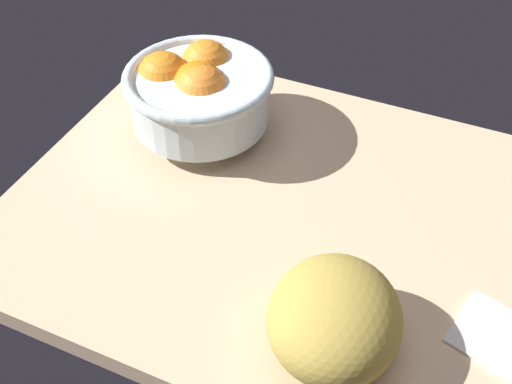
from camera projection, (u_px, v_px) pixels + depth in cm
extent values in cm
cube|color=#D2B28B|center=(306.00, 224.00, 82.40)|extent=(77.01, 55.62, 3.00)
cylinder|color=silver|center=(202.00, 125.00, 93.07)|extent=(8.68, 8.68, 2.39)
cylinder|color=silver|center=(200.00, 98.00, 89.75)|extent=(19.59, 19.59, 7.17)
torus|color=silver|center=(198.00, 77.00, 87.26)|extent=(21.19, 21.19, 1.60)
sphere|color=orange|center=(206.00, 66.00, 92.59)|extent=(7.79, 7.79, 7.79)
sphere|color=orange|center=(202.00, 93.00, 87.77)|extent=(7.87, 7.87, 7.87)
sphere|color=orange|center=(164.00, 79.00, 90.20)|extent=(7.90, 7.90, 7.90)
sphere|color=orange|center=(199.00, 88.00, 88.56)|extent=(7.73, 7.73, 7.73)
ellipsoid|color=#AF933F|center=(334.00, 318.00, 64.58)|extent=(16.43, 17.89, 9.19)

